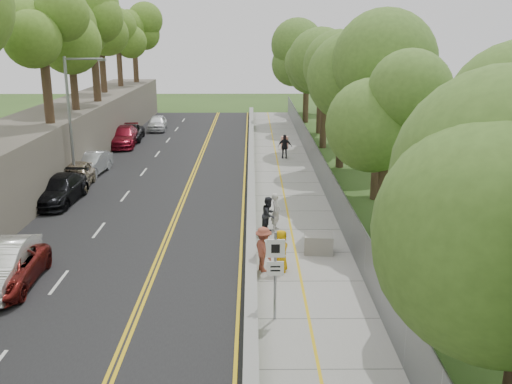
% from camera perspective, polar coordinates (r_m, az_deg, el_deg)
% --- Properties ---
extents(ground, '(140.00, 140.00, 0.00)m').
position_cam_1_polar(ground, '(22.39, -1.14, -9.04)').
color(ground, '#33511E').
rests_on(ground, ground).
extents(road, '(11.20, 66.00, 0.04)m').
position_cam_1_polar(road, '(36.99, -9.26, 0.86)').
color(road, black).
rests_on(road, ground).
extents(sidewalk, '(4.20, 66.00, 0.05)m').
position_cam_1_polar(sidewalk, '(36.62, 3.13, 0.91)').
color(sidewalk, gray).
rests_on(sidewalk, ground).
extents(jersey_barrier, '(0.42, 66.00, 0.60)m').
position_cam_1_polar(jersey_barrier, '(36.48, -0.48, 1.32)').
color(jersey_barrier, '#97D929').
rests_on(jersey_barrier, ground).
extents(rock_embankment, '(5.00, 66.00, 4.00)m').
position_cam_1_polar(rock_embankment, '(38.64, -21.37, 3.63)').
color(rock_embankment, '#595147').
rests_on(rock_embankment, ground).
extents(chainlink_fence, '(0.04, 66.00, 2.00)m').
position_cam_1_polar(chainlink_fence, '(36.57, 6.44, 2.39)').
color(chainlink_fence, slate).
rests_on(chainlink_fence, ground).
extents(trees_embankment, '(6.40, 66.00, 13.00)m').
position_cam_1_polar(trees_embankment, '(37.76, -21.96, 16.35)').
color(trees_embankment, '#5B8727').
rests_on(trees_embankment, rock_embankment).
extents(trees_fenceside, '(7.00, 66.00, 14.00)m').
position_cam_1_polar(trees_fenceside, '(36.04, 10.52, 11.69)').
color(trees_fenceside, '#557E2D').
rests_on(trees_fenceside, ground).
extents(streetlight, '(2.52, 0.22, 8.00)m').
position_cam_1_polar(streetlight, '(36.29, -17.82, 7.48)').
color(streetlight, gray).
rests_on(streetlight, ground).
extents(signpost, '(0.62, 0.09, 3.10)m').
position_cam_1_polar(signpost, '(18.86, 1.94, -7.45)').
color(signpost, gray).
rests_on(signpost, sidewalk).
extents(construction_barrel, '(0.63, 0.63, 1.03)m').
position_cam_1_polar(construction_barrel, '(47.24, 2.88, 4.96)').
color(construction_barrel, red).
rests_on(construction_barrel, sidewalk).
extents(concrete_block, '(1.32, 1.04, 0.83)m').
position_cam_1_polar(concrete_block, '(25.15, 6.28, -5.14)').
color(concrete_block, gray).
rests_on(concrete_block, sidewalk).
extents(car_1, '(2.06, 5.11, 1.65)m').
position_cam_1_polar(car_1, '(23.79, -24.18, -6.71)').
color(car_1, white).
rests_on(car_1, road).
extents(car_2, '(2.37, 4.84, 1.32)m').
position_cam_1_polar(car_2, '(23.65, -23.71, -7.21)').
color(car_2, maroon).
rests_on(car_2, road).
extents(car_3, '(2.38, 5.29, 1.50)m').
position_cam_1_polar(car_3, '(34.03, -19.08, 0.23)').
color(car_3, black).
rests_on(car_3, road).
extents(car_4, '(2.32, 4.81, 1.58)m').
position_cam_1_polar(car_4, '(36.92, -17.57, 1.60)').
color(car_4, tan).
rests_on(car_4, road).
extents(car_5, '(1.98, 4.66, 1.49)m').
position_cam_1_polar(car_5, '(40.14, -16.18, 2.74)').
color(car_5, '#BABEC3').
rests_on(car_5, road).
extents(car_6, '(2.57, 5.00, 1.35)m').
position_cam_1_polar(car_6, '(52.16, -12.54, 5.79)').
color(car_6, black).
rests_on(car_6, road).
extents(car_7, '(2.66, 5.77, 1.63)m').
position_cam_1_polar(car_7, '(49.62, -13.16, 5.43)').
color(car_7, maroon).
rests_on(car_7, road).
extents(car_8, '(2.00, 4.37, 1.45)m').
position_cam_1_polar(car_8, '(57.08, -9.86, 6.82)').
color(car_8, white).
rests_on(car_8, road).
extents(painter_0, '(0.71, 0.94, 1.74)m').
position_cam_1_polar(painter_0, '(22.98, 2.52, -5.89)').
color(painter_0, '#CF9306').
rests_on(painter_0, sidewalk).
extents(painter_1, '(0.59, 0.76, 1.85)m').
position_cam_1_polar(painter_1, '(27.65, 2.00, -1.98)').
color(painter_1, beige).
rests_on(painter_1, sidewalk).
extents(painter_2, '(0.97, 1.06, 1.77)m').
position_cam_1_polar(painter_2, '(27.32, 1.28, -2.28)').
color(painter_2, '#232328').
rests_on(painter_2, sidewalk).
extents(painter_3, '(1.10, 1.37, 1.85)m').
position_cam_1_polar(painter_3, '(22.96, 0.76, -5.74)').
color(painter_3, '#974633').
rests_on(painter_3, sidewalk).
extents(person_far, '(1.07, 0.45, 1.83)m').
position_cam_1_polar(person_far, '(43.50, 2.90, 4.56)').
color(person_far, black).
rests_on(person_far, sidewalk).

